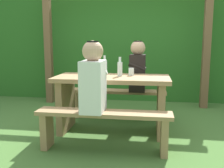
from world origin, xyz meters
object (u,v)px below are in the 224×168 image
bench_near (104,123)px  bottle_left (105,68)px  picnic_table (112,94)px  bottle_right (120,68)px  drinking_glass (131,72)px  person_black_coat (138,68)px  bench_far (118,98)px  person_white_shirt (93,79)px

bench_near → bottle_left: size_ratio=5.54×
picnic_table → bottle_right: 0.34m
bench_near → drinking_glass: drinking_glass is taller
bottle_left → bottle_right: (0.20, -0.04, -0.00)m
picnic_table → bottle_left: size_ratio=5.54×
bench_near → person_black_coat: person_black_coat is taller
bench_near → bottle_right: size_ratio=5.89×
bench_far → person_white_shirt: bearing=-95.1°
picnic_table → person_black_coat: 0.71m
bench_far → person_white_shirt: person_white_shirt is taller
person_black_coat → bottle_left: bearing=-127.0°
person_white_shirt → bottle_right: size_ratio=3.03×
picnic_table → bottle_right: bottle_right is taller
picnic_table → drinking_glass: 0.37m
bench_near → person_black_coat: size_ratio=1.95×
person_white_shirt → drinking_glass: (0.33, 0.71, -0.00)m
bench_near → picnic_table: bearing=90.0°
person_white_shirt → bench_near: bearing=-1.8°
picnic_table → bottle_left: 0.35m
bench_far → person_black_coat: size_ratio=1.95×
bench_near → drinking_glass: bearing=72.3°
bench_far → drinking_glass: bearing=-64.3°
person_white_shirt → bottle_right: person_white_shirt is taller
drinking_glass → bottle_right: (-0.13, -0.08, 0.05)m
picnic_table → person_white_shirt: person_white_shirt is taller
picnic_table → bottle_right: size_ratio=5.89×
picnic_table → person_black_coat: size_ratio=1.95×
picnic_table → person_white_shirt: 0.66m
person_black_coat → bottle_right: 0.59m
picnic_table → bench_near: size_ratio=1.00×
picnic_table → bottle_right: (0.09, 0.04, 0.32)m
bench_near → drinking_glass: (0.23, 0.71, 0.45)m
bottle_right → bench_near: bearing=-98.4°
picnic_table → bench_near: 0.62m
bench_far → person_black_coat: 0.53m
person_black_coat → bottle_right: person_black_coat is taller
person_white_shirt → drinking_glass: 0.78m
picnic_table → bench_far: (0.00, 0.59, -0.18)m
picnic_table → bottle_left: (-0.10, 0.07, 0.32)m
person_white_shirt → person_black_coat: same height
bottle_right → person_white_shirt: bearing=-107.6°
bench_far → bench_near: bearing=-90.0°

